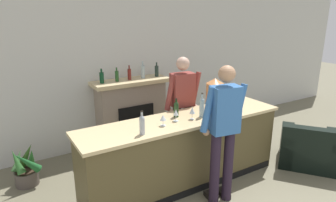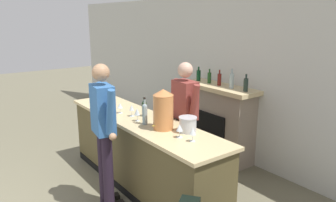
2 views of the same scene
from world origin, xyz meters
name	(u,v)px [view 1 (image 1 of 2)]	position (x,y,z in m)	size (l,w,h in m)	color
wall_back_panel	(136,70)	(0.00, 4.49, 1.38)	(12.00, 0.07, 2.75)	silver
bar_counter	(184,151)	(-0.16, 2.60, 0.51)	(3.09, 0.72, 1.02)	brown
fireplace_stone	(131,112)	(-0.24, 4.23, 0.65)	(1.41, 0.52, 1.59)	gray
armchair_black	(310,151)	(1.91, 1.95, 0.26)	(1.18, 1.20, 0.75)	black
potted_plant_corner	(25,168)	(-2.16, 3.75, 0.27)	(0.43, 0.44, 0.63)	#4C443E
person_customer	(223,129)	(0.02, 1.97, 1.03)	(0.65, 0.35, 1.85)	#261A2A
person_bartender	(182,106)	(0.17, 3.12, 1.00)	(0.66, 0.32, 1.80)	black
copper_dispenser	(215,95)	(0.38, 2.60, 1.28)	(0.26, 0.29, 0.51)	#CF7F45
ice_bucket_steel	(220,100)	(0.65, 2.78, 1.12)	(0.22, 0.22, 0.19)	silver
wine_bottle_port_short	(176,109)	(-0.22, 2.71, 1.15)	(0.07, 0.07, 0.27)	#1A3417
wine_bottle_burgundy_dark	(202,107)	(0.09, 2.52, 1.18)	(0.07, 0.07, 0.35)	#9BB1B8
wine_bottle_cabernet_heavy	(142,124)	(-0.92, 2.40, 1.16)	(0.07, 0.07, 0.30)	#9DA6B0
wine_glass_front_left	(233,101)	(0.74, 2.58, 1.14)	(0.08, 0.08, 0.16)	silver
wine_glass_front_right	(192,111)	(-0.08, 2.51, 1.15)	(0.08, 0.08, 0.18)	silver
wine_glass_mid_counter	(163,118)	(-0.56, 2.51, 1.13)	(0.08, 0.08, 0.15)	silver
wine_glass_by_dispenser	(240,98)	(0.93, 2.62, 1.14)	(0.08, 0.08, 0.17)	silver
wine_glass_near_bucket	(176,113)	(-0.32, 2.56, 1.14)	(0.08, 0.08, 0.17)	silver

